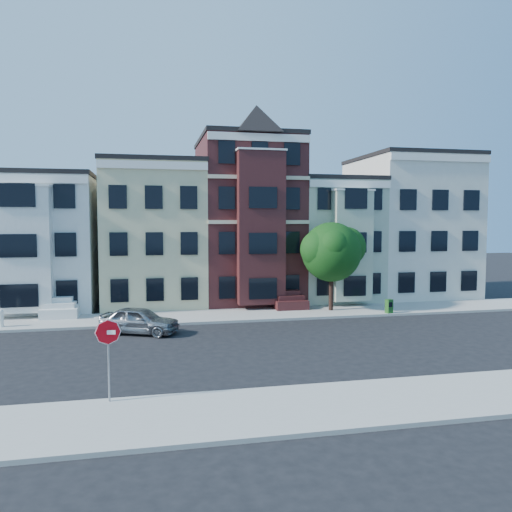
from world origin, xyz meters
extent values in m
plane|color=black|center=(0.00, 0.00, 0.00)|extent=(120.00, 120.00, 0.00)
cube|color=#9E9B93|center=(0.00, 8.00, 0.07)|extent=(60.00, 4.00, 0.15)
cube|color=#9E9B93|center=(0.00, -8.00, 0.07)|extent=(60.00, 4.00, 0.15)
cube|color=silver|center=(-15.00, 14.50, 4.50)|extent=(8.00, 9.00, 9.00)
cube|color=beige|center=(-7.00, 14.50, 5.00)|extent=(7.00, 9.00, 10.00)
cube|color=#3F1717|center=(0.00, 14.50, 6.00)|extent=(7.00, 9.00, 12.00)
cube|color=#A5B198|center=(6.50, 14.50, 4.50)|extent=(6.00, 9.00, 9.00)
cube|color=silver|center=(13.50, 14.50, 5.50)|extent=(8.00, 9.00, 11.00)
imported|color=gray|center=(-7.90, 4.27, 0.73)|extent=(4.61, 3.35, 1.46)
cube|color=#21571D|center=(7.73, 6.31, 0.59)|extent=(0.48, 0.44, 0.89)
cylinder|color=silver|center=(-15.50, 6.99, 0.54)|extent=(0.29, 0.29, 0.77)
camera|label=1|loc=(-7.29, -22.98, 6.08)|focal=35.00mm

